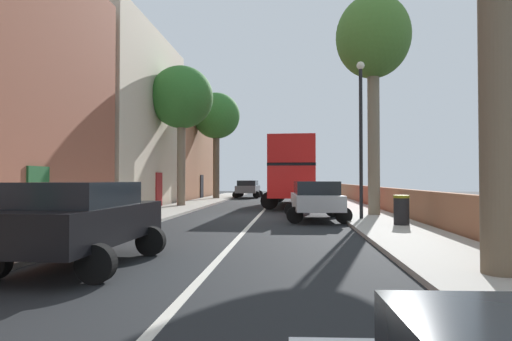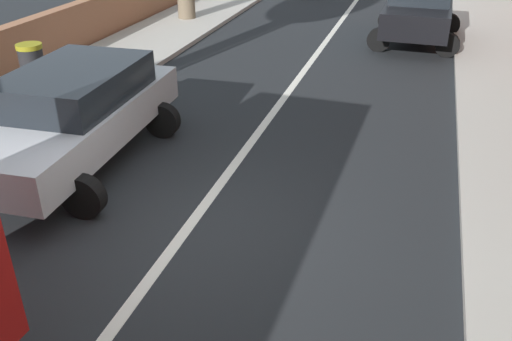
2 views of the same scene
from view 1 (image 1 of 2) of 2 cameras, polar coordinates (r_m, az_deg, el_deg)
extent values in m
plane|color=black|center=(18.65, 0.19, -6.42)|extent=(84.00, 84.00, 0.00)
cube|color=silver|center=(18.64, 0.19, -6.40)|extent=(0.16, 54.00, 0.01)
cube|color=#B2ADA3|center=(19.66, -14.27, -5.94)|extent=(2.60, 60.00, 0.12)
cube|color=#B2ADA3|center=(18.88, 15.27, -6.13)|extent=(2.60, 60.00, 0.12)
cube|color=#194C23|center=(14.86, -27.72, -3.53)|extent=(0.08, 1.10, 2.10)
cube|color=beige|center=(26.73, -17.29, 6.69)|extent=(4.00, 11.52, 10.69)
cube|color=maroon|center=(25.79, -13.17, -2.62)|extent=(0.08, 1.10, 2.10)
cube|color=#9E6647|center=(38.01, -10.42, 3.76)|extent=(4.00, 11.52, 9.98)
cube|color=black|center=(37.38, -7.44, -2.21)|extent=(0.08, 1.10, 2.10)
cube|color=#9E6647|center=(19.18, 19.83, -4.30)|extent=(0.36, 54.00, 1.27)
cube|color=red|center=(27.15, 5.28, -1.52)|extent=(2.89, 11.52, 1.70)
cube|color=black|center=(27.16, 5.28, 0.44)|extent=(2.91, 11.40, 0.16)
cube|color=red|center=(27.20, 5.27, 2.19)|extent=(2.89, 11.52, 1.50)
cube|color=black|center=(32.84, 5.56, -1.33)|extent=(2.20, 0.14, 1.19)
cylinder|color=black|center=(31.12, 3.13, -3.43)|extent=(1.01, 0.33, 1.00)
cylinder|color=black|center=(31.05, 7.85, -3.42)|extent=(1.01, 0.33, 1.00)
cylinder|color=black|center=(23.37, 1.87, -4.14)|extent=(1.01, 0.33, 1.00)
cylinder|color=black|center=(23.28, 8.17, -4.14)|extent=(1.01, 0.33, 1.00)
cube|color=black|center=(8.76, -22.68, -6.73)|extent=(1.85, 4.02, 0.69)
cube|color=black|center=(8.55, -23.29, -3.01)|extent=(1.67, 2.22, 0.46)
cylinder|color=black|center=(10.33, -23.85, -8.69)|extent=(0.64, 0.23, 0.64)
cylinder|color=black|center=(9.57, -14.23, -9.36)|extent=(0.64, 0.23, 0.64)
cylinder|color=black|center=(7.33, -21.08, -11.83)|extent=(0.64, 0.23, 0.64)
cube|color=slate|center=(38.49, -1.09, -2.56)|extent=(1.92, 4.40, 0.64)
cube|color=black|center=(38.27, -1.13, -1.73)|extent=(1.72, 2.43, 0.48)
cylinder|color=black|center=(39.97, -2.16, -3.21)|extent=(0.65, 0.24, 0.64)
cylinder|color=black|center=(39.74, 0.49, -3.22)|extent=(0.65, 0.24, 0.64)
cylinder|color=black|center=(37.30, -2.77, -3.34)|extent=(0.65, 0.24, 0.64)
cylinder|color=black|center=(37.05, 0.07, -3.36)|extent=(0.65, 0.24, 0.64)
cube|color=#B7BABF|center=(17.44, 8.12, -4.20)|extent=(2.03, 4.65, 0.60)
cube|color=black|center=(17.20, 8.19, -2.36)|extent=(1.78, 2.59, 0.53)
cylinder|color=black|center=(18.81, 4.85, -5.39)|extent=(0.65, 0.25, 0.64)
cylinder|color=black|center=(18.99, 10.47, -5.33)|extent=(0.65, 0.25, 0.64)
cylinder|color=black|center=(15.99, 5.34, -6.12)|extent=(0.65, 0.25, 0.64)
cylinder|color=black|center=(16.20, 11.93, -6.03)|extent=(0.65, 0.25, 0.64)
cylinder|color=#7A6B56|center=(25.68, -10.21, 1.57)|extent=(0.51, 0.51, 5.63)
ellipsoid|color=#2D6B28|center=(26.14, -10.18, 9.86)|extent=(3.85, 3.85, 3.79)
cylinder|color=brown|center=(8.18, 30.17, 11.74)|extent=(0.58, 0.58, 6.74)
cylinder|color=brown|center=(35.31, -5.47, 1.08)|extent=(0.55, 0.55, 5.99)
ellipsoid|color=#2D6B28|center=(35.69, -5.46, 7.49)|extent=(3.97, 3.97, 3.88)
cylinder|color=#7A6B56|center=(19.40, 15.83, 4.79)|extent=(0.53, 0.53, 7.17)
ellipsoid|color=#47752D|center=(20.34, 15.75, 17.25)|extent=(3.31, 3.31, 3.72)
cylinder|color=black|center=(17.21, 14.19, 3.59)|extent=(0.14, 0.14, 6.00)
sphere|color=silver|center=(17.75, 14.13, 13.78)|extent=(0.32, 0.32, 0.32)
cylinder|color=black|center=(15.24, 19.31, -5.31)|extent=(0.52, 0.52, 0.92)
cylinder|color=olive|center=(15.21, 19.30, -3.39)|extent=(0.55, 0.55, 0.10)
camera|label=2|loc=(24.89, -5.05, 4.73)|focal=38.54mm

